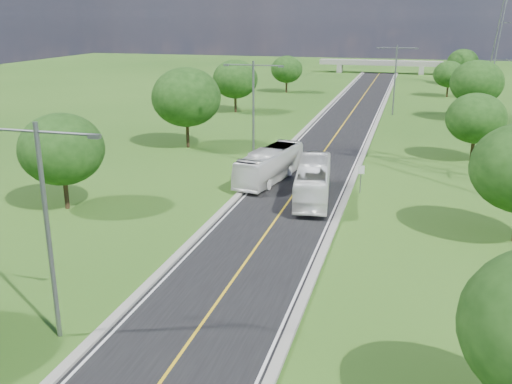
# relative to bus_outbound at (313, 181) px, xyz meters

# --- Properties ---
(ground) EXTENTS (260.00, 260.00, 0.00)m
(ground) POSITION_rel_bus_outbound_xyz_m (-1.71, 24.77, -1.54)
(ground) COLOR #264F16
(ground) RESTS_ON ground
(road) EXTENTS (8.00, 150.00, 0.06)m
(road) POSITION_rel_bus_outbound_xyz_m (-1.71, 30.77, -1.51)
(road) COLOR black
(road) RESTS_ON ground
(curb_left) EXTENTS (0.50, 150.00, 0.22)m
(curb_left) POSITION_rel_bus_outbound_xyz_m (-5.96, 30.77, -1.43)
(curb_left) COLOR gray
(curb_left) RESTS_ON ground
(curb_right) EXTENTS (0.50, 150.00, 0.22)m
(curb_right) POSITION_rel_bus_outbound_xyz_m (2.54, 30.77, -1.43)
(curb_right) COLOR gray
(curb_right) RESTS_ON ground
(speed_limit_sign) EXTENTS (0.55, 0.09, 2.40)m
(speed_limit_sign) POSITION_rel_bus_outbound_xyz_m (3.49, 2.76, 0.06)
(speed_limit_sign) COLOR slate
(speed_limit_sign) RESTS_ON ground
(overpass) EXTENTS (30.00, 3.00, 3.20)m
(overpass) POSITION_rel_bus_outbound_xyz_m (-1.71, 104.77, 0.88)
(overpass) COLOR gray
(overpass) RESTS_ON ground
(streetlight_near_left) EXTENTS (5.90, 0.25, 10.00)m
(streetlight_near_left) POSITION_rel_bus_outbound_xyz_m (-7.71, -23.23, 4.41)
(streetlight_near_left) COLOR slate
(streetlight_near_left) RESTS_ON ground
(streetlight_mid_left) EXTENTS (5.90, 0.25, 10.00)m
(streetlight_mid_left) POSITION_rel_bus_outbound_xyz_m (-7.71, 9.77, 4.41)
(streetlight_mid_left) COLOR slate
(streetlight_mid_left) RESTS_ON ground
(streetlight_far_right) EXTENTS (5.90, 0.25, 10.00)m
(streetlight_far_right) POSITION_rel_bus_outbound_xyz_m (4.29, 42.77, 4.41)
(streetlight_far_right) COLOR slate
(streetlight_far_right) RESTS_ON ground
(tree_lb) EXTENTS (6.30, 6.30, 7.33)m
(tree_lb) POSITION_rel_bus_outbound_xyz_m (-17.71, -7.23, 3.11)
(tree_lb) COLOR black
(tree_lb) RESTS_ON ground
(tree_lc) EXTENTS (7.56, 7.56, 8.79)m
(tree_lc) POSITION_rel_bus_outbound_xyz_m (-16.71, 14.77, 4.04)
(tree_lc) COLOR black
(tree_lc) RESTS_ON ground
(tree_ld) EXTENTS (6.72, 6.72, 7.82)m
(tree_ld) POSITION_rel_bus_outbound_xyz_m (-18.71, 38.77, 3.42)
(tree_ld) COLOR black
(tree_ld) RESTS_ON ground
(tree_le) EXTENTS (5.88, 5.88, 6.84)m
(tree_le) POSITION_rel_bus_outbound_xyz_m (-16.21, 62.77, 2.80)
(tree_le) COLOR black
(tree_le) RESTS_ON ground
(tree_rc) EXTENTS (5.88, 5.88, 6.84)m
(tree_rc) POSITION_rel_bus_outbound_xyz_m (13.29, 16.77, 2.80)
(tree_rc) COLOR black
(tree_rc) RESTS_ON ground
(tree_rd) EXTENTS (7.14, 7.14, 8.30)m
(tree_rd) POSITION_rel_bus_outbound_xyz_m (15.29, 40.77, 3.73)
(tree_rd) COLOR black
(tree_rd) RESTS_ON ground
(tree_re) EXTENTS (5.46, 5.46, 6.35)m
(tree_re) POSITION_rel_bus_outbound_xyz_m (12.79, 64.77, 2.49)
(tree_re) COLOR black
(tree_re) RESTS_ON ground
(tree_rf) EXTENTS (6.30, 6.30, 7.33)m
(tree_rf) POSITION_rel_bus_outbound_xyz_m (16.29, 84.77, 3.11)
(tree_rf) COLOR black
(tree_rf) RESTS_ON ground
(bus_outbound) EXTENTS (3.81, 10.82, 2.95)m
(bus_outbound) POSITION_rel_bus_outbound_xyz_m (0.00, 0.00, 0.00)
(bus_outbound) COLOR white
(bus_outbound) RESTS_ON road
(bus_inbound) EXTENTS (4.12, 10.59, 2.88)m
(bus_inbound) POSITION_rel_bus_outbound_xyz_m (-4.62, 4.21, -0.04)
(bus_inbound) COLOR white
(bus_inbound) RESTS_ON road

